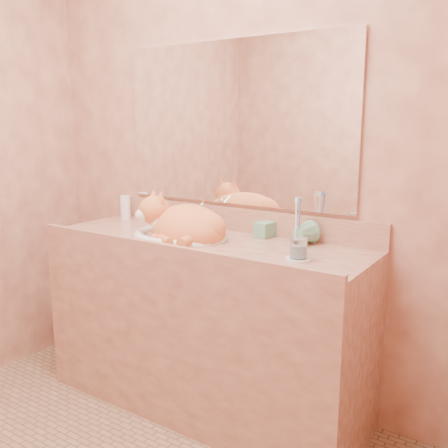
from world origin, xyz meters
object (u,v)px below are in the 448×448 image
Objects in this scene: vanity_counter at (204,324)px; sink_basin at (179,222)px; cat at (182,223)px; soap_dispenser at (259,222)px; toothbrush_cup at (297,235)px; water_glass at (298,248)px.

sink_basin is (-0.13, -0.02, 0.50)m from vanity_counter.
cat is 0.37m from soap_dispenser.
toothbrush_cup is at bearing -1.36° from soap_dispenser.
water_glass is at bearing 14.72° from cat.
vanity_counter is 0.52m from sink_basin.
vanity_counter is at bearing -132.99° from soap_dispenser.
sink_basin is at bearing -164.80° from toothbrush_cup.
water_glass is at bearing -8.88° from vanity_counter.
water_glass is (0.32, -0.25, -0.03)m from soap_dispenser.
toothbrush_cup is (0.22, -0.04, -0.03)m from soap_dispenser.
sink_basin is at bearing -170.93° from vanity_counter.
water_glass is (0.64, -0.06, -0.02)m from cat.
vanity_counter is 3.72× the size of cat.
cat is at bearing -169.01° from vanity_counter.
sink_basin is 5.78× the size of water_glass.
cat is at bearing -15.96° from sink_basin.
cat is at bearing -164.22° from toothbrush_cup.
soap_dispenser is at bearing 170.34° from toothbrush_cup.
vanity_counter is 3.35× the size of sink_basin.
sink_basin reaches higher than toothbrush_cup.
soap_dispenser is at bearing 51.15° from cat.
sink_basin is at bearing -161.44° from cat.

